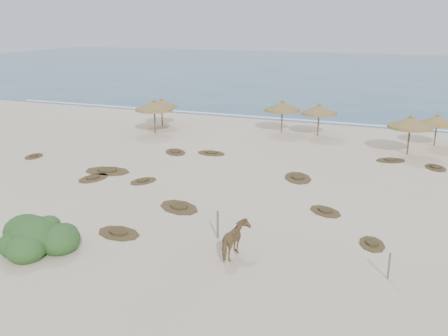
{
  "coord_description": "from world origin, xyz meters",
  "views": [
    {
      "loc": [
        9.01,
        -21.06,
        9.53
      ],
      "look_at": [
        -1.17,
        5.0,
        1.08
      ],
      "focal_mm": 40.0,
      "sensor_mm": 36.0,
      "label": 1
    }
  ],
  "objects_px": {
    "palapa_0": "(154,106)",
    "palapa_1": "(162,104)",
    "horse": "(235,240)",
    "bush": "(36,237)"
  },
  "relations": [
    {
      "from": "bush",
      "to": "palapa_1",
      "type": "bearing_deg",
      "value": 106.09
    },
    {
      "from": "horse",
      "to": "bush",
      "type": "distance_m",
      "value": 8.51
    },
    {
      "from": "palapa_0",
      "to": "palapa_1",
      "type": "height_order",
      "value": "palapa_0"
    },
    {
      "from": "palapa_0",
      "to": "horse",
      "type": "relative_size",
      "value": 2.35
    },
    {
      "from": "palapa_0",
      "to": "horse",
      "type": "xyz_separation_m",
      "value": [
        14.4,
        -19.31,
        -1.6
      ]
    },
    {
      "from": "palapa_0",
      "to": "palapa_1",
      "type": "relative_size",
      "value": 1.34
    },
    {
      "from": "palapa_0",
      "to": "horse",
      "type": "distance_m",
      "value": 24.14
    },
    {
      "from": "palapa_1",
      "to": "horse",
      "type": "distance_m",
      "value": 26.97
    },
    {
      "from": "palapa_1",
      "to": "horse",
      "type": "xyz_separation_m",
      "value": [
        15.26,
        -22.2,
        -1.29
      ]
    },
    {
      "from": "palapa_1",
      "to": "palapa_0",
      "type": "bearing_deg",
      "value": -73.48
    }
  ]
}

